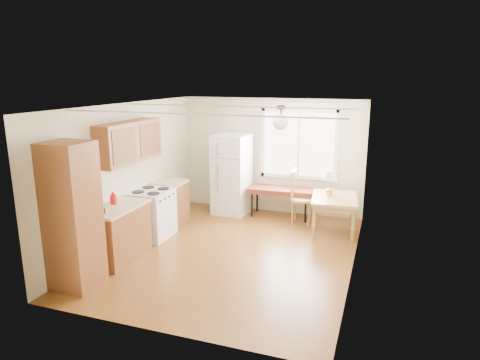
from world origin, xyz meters
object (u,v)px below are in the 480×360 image
at_px(refrigerator, 232,174).
at_px(chair, 297,192).
at_px(bench, 281,191).
at_px(dining_table, 334,202).

distance_m(refrigerator, chair, 1.52).
bearing_deg(bench, refrigerator, 179.97).
relative_size(bench, dining_table, 1.16).
relative_size(dining_table, chair, 1.08).
xyz_separation_m(refrigerator, bench, (1.09, 0.06, -0.30)).
bearing_deg(refrigerator, bench, 7.52).
xyz_separation_m(dining_table, chair, (-0.78, 0.30, 0.04)).
xyz_separation_m(refrigerator, chair, (1.49, -0.18, -0.23)).
bearing_deg(bench, dining_table, -27.23).
bearing_deg(refrigerator, dining_table, -7.33).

